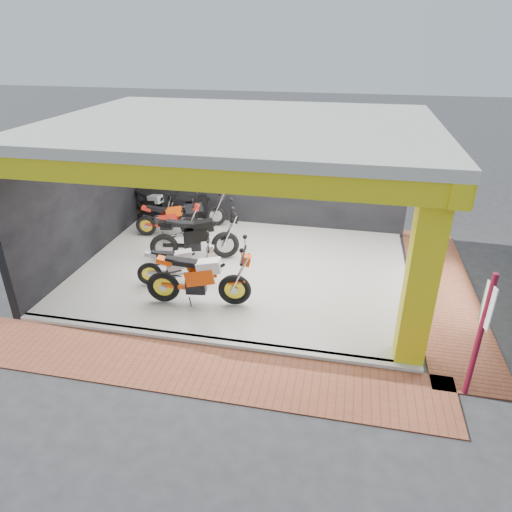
{
  "coord_description": "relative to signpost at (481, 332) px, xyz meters",
  "views": [
    {
      "loc": [
        2.42,
        -7.85,
        5.42
      ],
      "look_at": [
        0.52,
        1.13,
        0.9
      ],
      "focal_mm": 32.0,
      "sensor_mm": 36.0,
      "label": 1
    }
  ],
  "objects": [
    {
      "name": "back_wall",
      "position": [
        -4.63,
        6.55,
        0.5
      ],
      "size": [
        8.2,
        0.2,
        3.5
      ],
      "primitive_type": "cube",
      "color": "black",
      "rests_on": "ground"
    },
    {
      "name": "ground",
      "position": [
        -4.63,
        1.45,
        -1.25
      ],
      "size": [
        80.0,
        80.0,
        0.0
      ],
      "primitive_type": "plane",
      "color": "#2D2D30",
      "rests_on": "ground"
    },
    {
      "name": "moto_row_a",
      "position": [
        -5.36,
        2.53,
        -0.57
      ],
      "size": [
        2.01,
        1.25,
        1.15
      ],
      "primitive_type": null,
      "rotation": [
        0.0,
        0.0,
        0.32
      ],
      "color": "#96989D",
      "rests_on": "showroom_floor"
    },
    {
      "name": "moto_row_d",
      "position": [
        -6.05,
        5.95,
        -0.5
      ],
      "size": [
        2.2,
        1.11,
        1.28
      ],
      "primitive_type": null,
      "rotation": [
        0.0,
        0.0,
        0.16
      ],
      "color": "black",
      "rests_on": "showroom_floor"
    },
    {
      "name": "corner_column",
      "position": [
        -0.88,
        0.7,
        0.5
      ],
      "size": [
        0.5,
        0.5,
        3.5
      ],
      "primitive_type": "cube",
      "color": "yellow",
      "rests_on": "ground"
    },
    {
      "name": "moto_row_b",
      "position": [
        -5.19,
        3.88,
        -0.41
      ],
      "size": [
        2.56,
        1.57,
        1.47
      ],
      "primitive_type": null,
      "rotation": [
        0.0,
        0.0,
        0.3
      ],
      "color": "black",
      "rests_on": "showroom_floor"
    },
    {
      "name": "header_beam_front",
      "position": [
        -4.63,
        0.45,
        2.05
      ],
      "size": [
        8.4,
        0.3,
        0.4
      ],
      "primitive_type": "cube",
      "color": "yellow",
      "rests_on": "corner_column"
    },
    {
      "name": "moto_row_e",
      "position": [
        -7.43,
        5.57,
        -0.51
      ],
      "size": [
        2.22,
        1.45,
        1.27
      ],
      "primitive_type": null,
      "rotation": [
        0.0,
        0.0,
        -0.36
      ],
      "color": "black",
      "rests_on": "showroom_floor"
    },
    {
      "name": "showroom_floor",
      "position": [
        -4.63,
        3.45,
        -1.2
      ],
      "size": [
        8.0,
        6.0,
        0.1
      ],
      "primitive_type": "cube",
      "color": "white",
      "rests_on": "ground"
    },
    {
      "name": "signpost",
      "position": [
        0.0,
        0.0,
        0.0
      ],
      "size": [
        0.09,
        0.32,
        2.28
      ],
      "rotation": [
        0.0,
        0.0,
        0.22
      ],
      "color": "maroon",
      "rests_on": "ground"
    },
    {
      "name": "showroom_ceiling",
      "position": [
        -4.63,
        3.45,
        2.35
      ],
      "size": [
        8.4,
        6.4,
        0.2
      ],
      "primitive_type": "cube",
      "color": "beige",
      "rests_on": "corner_column"
    },
    {
      "name": "paver_right",
      "position": [
        0.17,
        3.45,
        -1.23
      ],
      "size": [
        1.4,
        7.0,
        0.03
      ],
      "primitive_type": "cube",
      "color": "#974D31",
      "rests_on": "ground"
    },
    {
      "name": "moto_hero",
      "position": [
        -4.38,
        1.72,
        -0.42
      ],
      "size": [
        2.48,
        1.19,
        1.46
      ],
      "primitive_type": null,
      "rotation": [
        0.0,
        0.0,
        0.13
      ],
      "color": "#FC4A0A",
      "rests_on": "showroom_floor"
    },
    {
      "name": "floor_kerb",
      "position": [
        -4.63,
        0.43,
        -1.2
      ],
      "size": [
        8.0,
        0.2,
        0.1
      ],
      "primitive_type": "cube",
      "color": "white",
      "rests_on": "ground"
    },
    {
      "name": "left_wall",
      "position": [
        -8.73,
        3.45,
        0.5
      ],
      "size": [
        0.2,
        6.2,
        3.5
      ],
      "primitive_type": "cube",
      "color": "black",
      "rests_on": "ground"
    },
    {
      "name": "paver_front",
      "position": [
        -4.63,
        -0.35,
        -1.23
      ],
      "size": [
        9.0,
        1.4,
        0.03
      ],
      "primitive_type": "cube",
      "color": "#974D31",
      "rests_on": "ground"
    },
    {
      "name": "header_beam_right",
      "position": [
        -0.63,
        3.45,
        2.05
      ],
      "size": [
        0.3,
        6.4,
        0.4
      ],
      "primitive_type": "cube",
      "color": "yellow",
      "rests_on": "corner_column"
    },
    {
      "name": "moto_row_c",
      "position": [
        -6.52,
        4.99,
        -0.54
      ],
      "size": [
        2.08,
        1.01,
        1.22
      ],
      "primitive_type": null,
      "rotation": [
        0.0,
        0.0,
        0.14
      ],
      "color": "red",
      "rests_on": "showroom_floor"
    }
  ]
}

